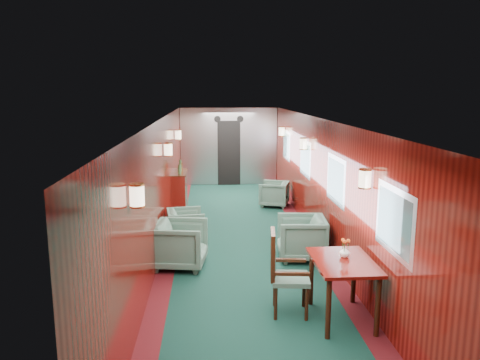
{
  "coord_description": "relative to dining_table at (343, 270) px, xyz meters",
  "views": [
    {
      "loc": [
        -0.61,
        -8.52,
        2.93
      ],
      "look_at": [
        0.0,
        0.66,
        1.15
      ],
      "focal_mm": 35.0,
      "sensor_mm": 36.0,
      "label": 1
    }
  ],
  "objects": [
    {
      "name": "armchair_left_far",
      "position": [
        -2.16,
        3.34,
        -0.35
      ],
      "size": [
        0.79,
        0.78,
        0.64
      ],
      "primitive_type": "imported",
      "rotation": [
        0.0,
        0.0,
        1.71
      ],
      "color": "#1C4239",
      "rests_on": "ground"
    },
    {
      "name": "armchair_right_near",
      "position": [
        -0.09,
        2.24,
        -0.3
      ],
      "size": [
        0.89,
        0.87,
        0.75
      ],
      "primitive_type": "imported",
      "rotation": [
        0.0,
        0.0,
        -1.65
      ],
      "color": "#1C4239",
      "rests_on": "ground"
    },
    {
      "name": "wall_sconces",
      "position": [
        -1.07,
        3.56,
        1.12
      ],
      "size": [
        2.97,
        7.97,
        0.25
      ],
      "color": "#FAEAC3",
      "rests_on": "ground"
    },
    {
      "name": "armchair_left_near",
      "position": [
        -2.19,
        1.99,
        -0.29
      ],
      "size": [
        0.96,
        0.94,
        0.77
      ],
      "primitive_type": "imported",
      "rotation": [
        0.0,
        0.0,
        1.43
      ],
      "color": "#1C4239",
      "rests_on": "ground"
    },
    {
      "name": "windows_right",
      "position": [
        0.41,
        3.24,
        0.78
      ],
      "size": [
        0.02,
        8.6,
        0.8
      ],
      "color": "silver",
      "rests_on": "ground"
    },
    {
      "name": "armchair_right_far",
      "position": [
        -0.05,
        6.03,
        -0.36
      ],
      "size": [
        0.87,
        0.86,
        0.64
      ],
      "primitive_type": "imported",
      "rotation": [
        0.0,
        0.0,
        -1.88
      ],
      "color": "#1C4239",
      "rests_on": "ground"
    },
    {
      "name": "bulkhead",
      "position": [
        -1.07,
        8.91,
        0.51
      ],
      "size": [
        2.98,
        0.17,
        2.39
      ],
      "color": "#B6B9BE",
      "rests_on": "ground"
    },
    {
      "name": "side_chair",
      "position": [
        -0.74,
        0.23,
        -0.06
      ],
      "size": [
        0.55,
        0.58,
        1.13
      ],
      "rotation": [
        0.0,
        0.0,
        -0.11
      ],
      "color": "#1C4239",
      "rests_on": "ground"
    },
    {
      "name": "dining_table",
      "position": [
        0.0,
        0.0,
        0.0
      ],
      "size": [
        0.76,
        1.07,
        0.8
      ],
      "rotation": [
        0.0,
        0.0,
        0.01
      ],
      "color": "#63130D",
      "rests_on": "ground"
    },
    {
      "name": "room",
      "position": [
        -1.07,
        2.99,
        0.96
      ],
      "size": [
        12.0,
        12.1,
        2.4
      ],
      "color": "#0E3329",
      "rests_on": "ground"
    },
    {
      "name": "flower_vase",
      "position": [
        0.05,
        0.11,
        0.2
      ],
      "size": [
        0.16,
        0.16,
        0.14
      ],
      "primitive_type": "imported",
      "rotation": [
        0.0,
        0.0,
        0.16
      ],
      "color": "white",
      "rests_on": "dining_table"
    },
    {
      "name": "credenza",
      "position": [
        -2.41,
        5.71,
        -0.18
      ],
      "size": [
        0.34,
        1.09,
        1.25
      ],
      "color": "#63130D",
      "rests_on": "ground"
    }
  ]
}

